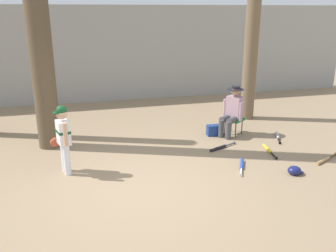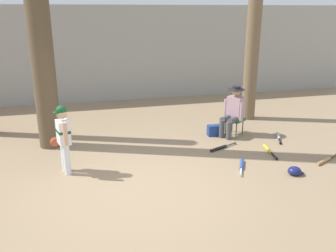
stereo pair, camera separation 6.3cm
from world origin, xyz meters
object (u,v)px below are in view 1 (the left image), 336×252
handbag_beside_stool (214,130)px  bat_wood_tan (325,160)px  seated_spectator (232,110)px  tree_behind_spectator (251,45)px  bat_black_composite (220,148)px  young_ballplayer (63,135)px  folding_stool (234,120)px  bat_yellow_trainer (268,150)px  batting_helmet_navy (294,171)px  bat_aluminum_silver (278,136)px  bat_blue_youth (242,165)px  tree_near_player (37,12)px

handbag_beside_stool → bat_wood_tan: 2.59m
seated_spectator → handbag_beside_stool: bearing=168.0°
tree_behind_spectator → seated_spectator: size_ratio=3.88×
tree_behind_spectator → bat_black_composite: (-1.65, -2.04, -2.00)m
young_ballplayer → handbag_beside_stool: (3.47, 1.26, -0.61)m
folding_stool → bat_yellow_trainer: bearing=-78.3°
seated_spectator → bat_wood_tan: size_ratio=1.63×
bat_wood_tan → batting_helmet_navy: (-0.94, -0.37, 0.04)m
folding_stool → handbag_beside_stool: 0.55m
seated_spectator → bat_aluminum_silver: size_ratio=1.72×
bat_blue_youth → bat_aluminum_silver: bearing=39.6°
tree_near_player → handbag_beside_stool: tree_near_player is taller
young_ballplayer → folding_stool: size_ratio=2.35×
bat_yellow_trainer → handbag_beside_stool: bearing=120.6°
tree_near_player → handbag_beside_stool: 4.71m
tree_near_player → young_ballplayer: 2.65m
bat_yellow_trainer → batting_helmet_navy: bearing=-96.0°
young_ballplayer → bat_yellow_trainer: bearing=-0.2°
handbag_beside_stool → bat_aluminum_silver: 1.53m
young_ballplayer → handbag_beside_stool: size_ratio=3.84×
bat_aluminum_silver → handbag_beside_stool: bearing=158.4°
tree_behind_spectator → handbag_beside_stool: (-1.45, -1.15, -1.90)m
tree_near_player → tree_behind_spectator: 5.41m
tree_behind_spectator → bat_aluminum_silver: bearing=-91.1°
tree_behind_spectator → bat_blue_youth: (-1.61, -3.02, -2.00)m
bat_aluminum_silver → folding_stool: bearing=150.1°
handbag_beside_stool → bat_black_composite: 0.92m
bat_blue_youth → bat_yellow_trainer: same height
bat_black_composite → bat_yellow_trainer: same height
bat_black_composite → seated_spectator: bearing=52.1°
bat_black_composite → batting_helmet_navy: bearing=-61.5°
batting_helmet_navy → bat_blue_youth: bearing=144.5°
young_ballplayer → bat_blue_youth: size_ratio=1.88×
young_ballplayer → tree_near_player: bearing=102.7°
young_ballplayer → bat_wood_tan: 5.16m
bat_black_composite → bat_wood_tan: (1.78, -1.17, 0.00)m
tree_behind_spectator → bat_aluminum_silver: tree_behind_spectator is taller
young_ballplayer → bat_black_composite: 3.37m
handbag_beside_stool → seated_spectator: bearing=-12.0°
folding_stool → batting_helmet_navy: (0.13, -2.40, -0.29)m
folding_stool → batting_helmet_navy: bearing=-86.8°
batting_helmet_navy → bat_yellow_trainer: bearing=84.0°
seated_spectator → tree_behind_spectator: bearing=50.3°
young_ballplayer → batting_helmet_navy: size_ratio=4.37×
bat_wood_tan → handbag_beside_stool: bearing=127.3°
bat_black_composite → bat_blue_youth: bearing=-87.3°
young_ballplayer → handbag_beside_stool: bearing=20.0°
folding_stool → bat_black_composite: (-0.70, -0.85, -0.33)m
tree_near_player → tree_behind_spectator: (5.26, 0.89, -0.84)m
bat_wood_tan → bat_aluminum_silver: 1.51m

